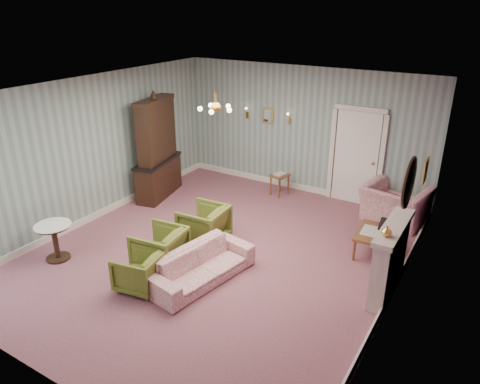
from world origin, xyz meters
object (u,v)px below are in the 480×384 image
Objects in this scene: dresser at (156,146)px; side_table_black at (391,242)px; fireplace at (390,259)px; coffee_table at (370,242)px; olive_chair_a at (139,269)px; pedestal_table at (56,242)px; olive_chair_b at (160,247)px; sofa_chintz at (201,260)px; olive_chair_c at (204,223)px; wingback_chair at (396,198)px.

dresser reaches higher than side_table_black.
coffee_table is at bearing 118.64° from fireplace.
olive_chair_a is 1.00× the size of pedestal_table.
fireplace is at bearing 103.64° from olive_chair_b.
side_table_black is at bearing 101.72° from fireplace.
coffee_table is (2.78, 2.93, -0.12)m from olive_chair_a.
sofa_chintz reaches higher than pedestal_table.
coffee_table is at bearing 179.15° from side_table_black.
olive_chair_c is 3.91m from wingback_chair.
coffee_table is 1.29× the size of pedestal_table.
coffee_table is (-0.04, -1.50, -0.30)m from wingback_chair.
olive_chair_a is 5.26m from wingback_chair.
pedestal_table is at bearing -73.21° from olive_chair_b.
olive_chair_c is 0.92× the size of coffee_table.
olive_chair_a is at bearing 4.90° from olive_chair_b.
wingback_chair is 0.86× the size of fireplace.
olive_chair_a is 1.01× the size of side_table_black.
coffee_table is at bearing -32.70° from sofa_chintz.
olive_chair_b is at bearing -159.77° from fireplace.
dresser reaches higher than olive_chair_a.
fireplace is at bearing -61.36° from coffee_table.
pedestal_table is at bearing -96.95° from olive_chair_a.
olive_chair_c is 0.67× the size of wingback_chair.
coffee_table is at bearing 121.67° from olive_chair_b.
olive_chair_b reaches higher than side_table_black.
wingback_chair is at bearing 101.38° from side_table_black.
olive_chair_c is at bearing 44.56° from pedestal_table.
dresser is 1.71× the size of fireplace.
fireplace is (3.46, 1.28, 0.19)m from olive_chair_b.
fireplace is at bearing -78.28° from side_table_black.
olive_chair_a is 3.81m from dresser.
olive_chair_a is 0.87× the size of olive_chair_b.
sofa_chintz is at bearing 71.04° from wingback_chair.
olive_chair_b is 1.09m from olive_chair_c.
olive_chair_b is at bearing -141.74° from coffee_table.
olive_chair_b is at bearing 62.79° from wingback_chair.
pedestal_table is at bearing -146.72° from coffee_table.
coffee_table is (4.95, -0.07, -0.98)m from dresser.
fireplace is at bearing 89.71° from olive_chair_c.
olive_chair_b is 4.81m from wingback_chair.
olive_chair_a is 4.04m from coffee_table.
wingback_chair is (2.95, 3.80, 0.14)m from olive_chair_b.
wingback_chair reaches higher than olive_chair_b.
olive_chair_c is 3.03m from coffee_table.
sofa_chintz is at bearing 86.83° from olive_chair_b.
olive_chair_a reaches higher than coffee_table.
pedestal_table is (0.33, -3.11, -0.86)m from dresser.
pedestal_table is (-4.63, -3.04, 0.12)m from coffee_table.
olive_chair_b is at bearing -10.76° from olive_chair_c.
olive_chair_b is at bearing -178.63° from olive_chair_a.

